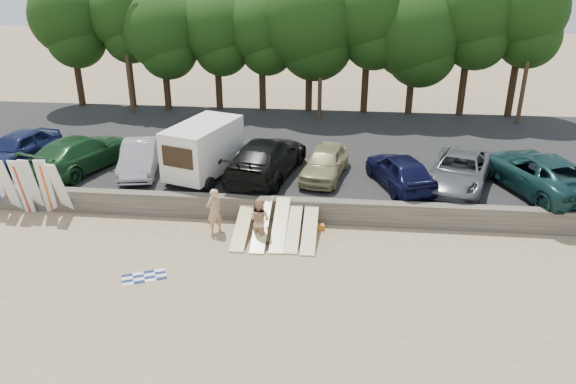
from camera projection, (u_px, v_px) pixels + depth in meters
name	position (u px, v px, depth m)	size (l,w,h in m)	color
ground	(244.00, 254.00, 21.00)	(120.00, 120.00, 0.00)	tan
seawall	(256.00, 208.00, 23.53)	(44.00, 0.50, 1.00)	#6B6356
parking_lot	(277.00, 151.00, 30.41)	(44.00, 14.50, 0.70)	#282828
treeline	(308.00, 20.00, 34.26)	(32.84, 6.28, 8.98)	#382616
utility_poles	(321.00, 40.00, 33.16)	(25.80, 0.26, 9.00)	#473321
box_trailer	(203.00, 148.00, 25.52)	(3.24, 4.47, 2.58)	silver
car_0	(18.00, 149.00, 27.29)	(1.94, 4.82, 1.64)	#131B43
car_1	(81.00, 153.00, 26.71)	(2.34, 5.74, 1.67)	#163E1D
car_2	(140.00, 157.00, 26.43)	(1.55, 4.44, 1.46)	gray
car_3	(267.00, 158.00, 25.96)	(2.48, 6.11, 1.77)	black
car_4	(325.00, 162.00, 25.87)	(1.70, 4.22, 1.44)	tan
car_5	(400.00, 170.00, 24.83)	(1.81, 4.51, 1.54)	black
car_6	(459.00, 171.00, 24.89)	(2.45, 5.31, 1.48)	#56585C
car_7	(538.00, 172.00, 24.42)	(2.80, 6.07, 1.69)	#133334
surfboard_upright_1	(8.00, 186.00, 23.75)	(0.50, 0.06, 2.60)	white
surfboard_upright_2	(22.00, 187.00, 23.61)	(0.50, 0.06, 2.60)	white
surfboard_upright_3	(32.00, 186.00, 23.72)	(0.50, 0.06, 2.60)	white
surfboard_upright_4	(46.00, 186.00, 23.64)	(0.50, 0.06, 2.60)	white
surfboard_upright_5	(60.00, 189.00, 23.51)	(0.50, 0.06, 2.60)	white
surfboard_low_0	(242.00, 226.00, 22.26)	(0.56, 3.00, 0.07)	#F4E79A
surfboard_low_1	(262.00, 224.00, 22.02)	(0.56, 3.00, 0.07)	#F4E79A
surfboard_low_2	(280.00, 225.00, 22.07)	(0.56, 3.00, 0.07)	#F4E79A
surfboard_low_3	(293.00, 226.00, 22.11)	(0.56, 3.00, 0.07)	#F4E79A
surfboard_low_4	(310.00, 228.00, 21.99)	(0.56, 3.00, 0.07)	#F4E79A
beachgoer_a	(214.00, 211.00, 22.26)	(0.69, 0.45, 1.89)	tan
beachgoer_b	(260.00, 220.00, 21.62)	(0.88, 0.69, 1.82)	tan
cooler	(279.00, 228.00, 22.59)	(0.38, 0.30, 0.32)	#25893C
gear_bag	(320.00, 227.00, 22.80)	(0.30, 0.25, 0.22)	orange
beach_towel	(144.00, 277.00, 19.57)	(1.50, 1.50, 0.00)	white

